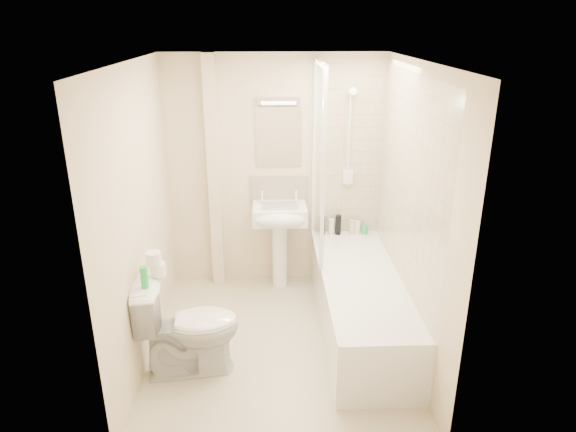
{
  "coord_description": "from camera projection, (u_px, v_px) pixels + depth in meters",
  "views": [
    {
      "loc": [
        -0.07,
        -3.84,
        2.68
      ],
      "look_at": [
        0.09,
        0.2,
        1.13
      ],
      "focal_mm": 32.0,
      "sensor_mm": 36.0,
      "label": 1
    }
  ],
  "objects": [
    {
      "name": "mirror",
      "position": [
        279.0,
        137.0,
        5.14
      ],
      "size": [
        0.46,
        0.01,
        0.6
      ],
      "primitive_type": "cube",
      "color": "white",
      "rests_on": "wall_back"
    },
    {
      "name": "bottle_white_b",
      "position": [
        357.0,
        227.0,
        5.44
      ],
      "size": [
        0.06,
        0.06,
        0.15
      ],
      "primitive_type": "cylinder",
      "color": "white",
      "rests_on": "bathtub"
    },
    {
      "name": "splashback",
      "position": [
        279.0,
        190.0,
        5.33
      ],
      "size": [
        0.6,
        0.02,
        0.3
      ],
      "primitive_type": "cube",
      "color": "beige",
      "rests_on": "wall_back"
    },
    {
      "name": "toilet_roll_lower",
      "position": [
        158.0,
        269.0,
        4.0
      ],
      "size": [
        0.11,
        0.11,
        0.1
      ],
      "primitive_type": "cylinder",
      "color": "white",
      "rests_on": "toilet"
    },
    {
      "name": "tile_back",
      "position": [
        348.0,
        152.0,
        5.22
      ],
      "size": [
        0.7,
        0.01,
        1.75
      ],
      "primitive_type": "cube",
      "color": "beige",
      "rests_on": "wall_back"
    },
    {
      "name": "floor",
      "position": [
        278.0,
        343.0,
        4.54
      ],
      "size": [
        2.5,
        2.5,
        0.0
      ],
      "primitive_type": "plane",
      "color": "beige",
      "rests_on": "ground"
    },
    {
      "name": "wall_left",
      "position": [
        139.0,
        219.0,
        4.07
      ],
      "size": [
        0.02,
        2.5,
        2.4
      ],
      "primitive_type": "cube",
      "color": "beige",
      "rests_on": "ground"
    },
    {
      "name": "wall_right",
      "position": [
        413.0,
        215.0,
        4.16
      ],
      "size": [
        0.02,
        2.5,
        2.4
      ],
      "primitive_type": "cube",
      "color": "beige",
      "rests_on": "ground"
    },
    {
      "name": "tile_right",
      "position": [
        407.0,
        181.0,
        4.26
      ],
      "size": [
        0.01,
        2.1,
        1.75
      ],
      "primitive_type": "cube",
      "color": "beige",
      "rests_on": "wall_right"
    },
    {
      "name": "toilet",
      "position": [
        188.0,
        326.0,
        4.07
      ],
      "size": [
        0.64,
        0.9,
        0.81
      ],
      "primitive_type": "imported",
      "rotation": [
        0.0,
        0.0,
        1.69
      ],
      "color": "white",
      "rests_on": "ground"
    },
    {
      "name": "pedestal_sink",
      "position": [
        280.0,
        224.0,
        5.23
      ],
      "size": [
        0.54,
        0.49,
        1.05
      ],
      "color": "white",
      "rests_on": "ground"
    },
    {
      "name": "bottle_cream",
      "position": [
        352.0,
        227.0,
        5.43
      ],
      "size": [
        0.07,
        0.07,
        0.16
      ],
      "primitive_type": "cylinder",
      "color": "beige",
      "rests_on": "bathtub"
    },
    {
      "name": "bottle_green",
      "position": [
        365.0,
        230.0,
        5.45
      ],
      "size": [
        0.07,
        0.07,
        0.1
      ],
      "primitive_type": "cylinder",
      "color": "green",
      "rests_on": "bathtub"
    },
    {
      "name": "bathtub",
      "position": [
        360.0,
        302.0,
        4.65
      ],
      "size": [
        0.7,
        2.1,
        0.55
      ],
      "color": "white",
      "rests_on": "ground"
    },
    {
      "name": "strip_light",
      "position": [
        279.0,
        100.0,
        4.98
      ],
      "size": [
        0.42,
        0.07,
        0.07
      ],
      "primitive_type": "cube",
      "color": "silver",
      "rests_on": "wall_back"
    },
    {
      "name": "wall_back",
      "position": [
        275.0,
        174.0,
        5.28
      ],
      "size": [
        2.2,
        0.02,
        2.4
      ],
      "primitive_type": "cube",
      "color": "beige",
      "rests_on": "ground"
    },
    {
      "name": "shower_fixture",
      "position": [
        349.0,
        141.0,
        5.13
      ],
      "size": [
        0.1,
        0.16,
        0.99
      ],
      "color": "white",
      "rests_on": "wall_back"
    },
    {
      "name": "ceiling",
      "position": [
        276.0,
        62.0,
        3.69
      ],
      "size": [
        2.2,
        2.5,
        0.02
      ],
      "primitive_type": "cube",
      "color": "white",
      "rests_on": "wall_back"
    },
    {
      "name": "bottle_black_b",
      "position": [
        338.0,
        225.0,
        5.42
      ],
      "size": [
        0.06,
        0.06,
        0.21
      ],
      "primitive_type": "cylinder",
      "color": "black",
      "rests_on": "bathtub"
    },
    {
      "name": "bottle_white_a",
      "position": [
        331.0,
        227.0,
        5.42
      ],
      "size": [
        0.06,
        0.06,
        0.17
      ],
      "primitive_type": "cylinder",
      "color": "white",
      "rests_on": "bathtub"
    },
    {
      "name": "pipe_boxing",
      "position": [
        214.0,
        176.0,
        5.2
      ],
      "size": [
        0.12,
        0.12,
        2.4
      ],
      "primitive_type": "cube",
      "color": "beige",
      "rests_on": "ground"
    },
    {
      "name": "toilet_roll_upper",
      "position": [
        154.0,
        258.0,
        3.95
      ],
      "size": [
        0.12,
        0.12,
        0.1
      ],
      "primitive_type": "cylinder",
      "color": "white",
      "rests_on": "toilet_roll_lower"
    },
    {
      "name": "bottle_black_a",
      "position": [
        322.0,
        226.0,
        5.41
      ],
      "size": [
        0.06,
        0.06,
        0.2
      ],
      "primitive_type": "cylinder",
      "color": "black",
      "rests_on": "bathtub"
    },
    {
      "name": "shower_screen",
      "position": [
        318.0,
        161.0,
        4.79
      ],
      "size": [
        0.04,
        0.92,
        1.8
      ],
      "color": "white",
      "rests_on": "bathtub"
    },
    {
      "name": "green_bottle",
      "position": [
        144.0,
        277.0,
        3.8
      ],
      "size": [
        0.05,
        0.05,
        0.17
      ],
      "primitive_type": "cylinder",
      "color": "green",
      "rests_on": "toilet"
    }
  ]
}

